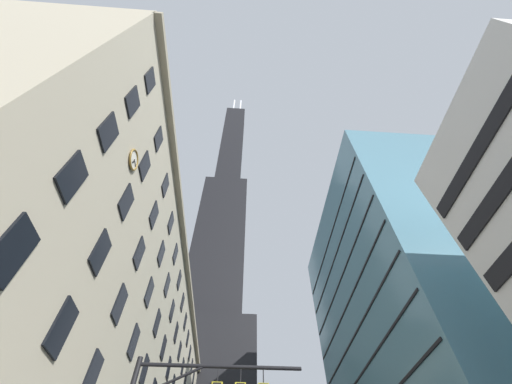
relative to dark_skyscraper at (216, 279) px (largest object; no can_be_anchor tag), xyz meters
The scene contains 2 objects.
dark_skyscraper is the anchor object (origin of this frame).
glass_office_midrise 65.88m from the dark_skyscraper, 57.28° to the right, with size 15.01×32.01×42.82m.
Camera 1 is at (-3.43, -10.33, 1.36)m, focal length 21.68 mm.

